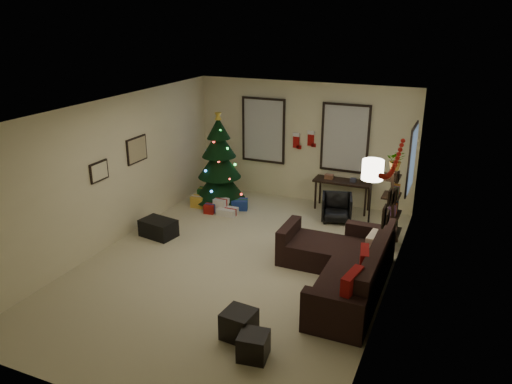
{
  "coord_description": "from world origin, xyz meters",
  "views": [
    {
      "loc": [
        3.34,
        -6.89,
        4.11
      ],
      "look_at": [
        0.1,
        0.6,
        1.15
      ],
      "focal_mm": 34.95,
      "sensor_mm": 36.0,
      "label": 1
    }
  ],
  "objects_px": {
    "bookshelf": "(393,208)",
    "desk_chair": "(337,208)",
    "sofa": "(344,268)",
    "christmas_tree": "(219,166)",
    "desk": "(343,184)"
  },
  "relations": [
    {
      "from": "bookshelf",
      "to": "christmas_tree",
      "type": "bearing_deg",
      "value": 169.99
    },
    {
      "from": "christmas_tree",
      "to": "desk",
      "type": "distance_m",
      "value": 2.74
    },
    {
      "from": "desk",
      "to": "bookshelf",
      "type": "distance_m",
      "value": 1.92
    },
    {
      "from": "christmas_tree",
      "to": "desk",
      "type": "relative_size",
      "value": 1.73
    },
    {
      "from": "desk",
      "to": "bookshelf",
      "type": "bearing_deg",
      "value": -47.95
    },
    {
      "from": "desk_chair",
      "to": "bookshelf",
      "type": "xyz_separation_m",
      "value": [
        1.23,
        -0.77,
        0.46
      ]
    },
    {
      "from": "sofa",
      "to": "bookshelf",
      "type": "bearing_deg",
      "value": 75.07
    },
    {
      "from": "desk_chair",
      "to": "bookshelf",
      "type": "height_order",
      "value": "bookshelf"
    },
    {
      "from": "sofa",
      "to": "desk",
      "type": "height_order",
      "value": "sofa"
    },
    {
      "from": "desk_chair",
      "to": "sofa",
      "type": "bearing_deg",
      "value": -87.35
    },
    {
      "from": "sofa",
      "to": "desk",
      "type": "bearing_deg",
      "value": 104.89
    },
    {
      "from": "sofa",
      "to": "bookshelf",
      "type": "relative_size",
      "value": 1.73
    },
    {
      "from": "bookshelf",
      "to": "desk_chair",
      "type": "bearing_deg",
      "value": 147.87
    },
    {
      "from": "christmas_tree",
      "to": "desk_chair",
      "type": "relative_size",
      "value": 3.77
    },
    {
      "from": "christmas_tree",
      "to": "desk_chair",
      "type": "bearing_deg",
      "value": 1.78
    }
  ]
}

